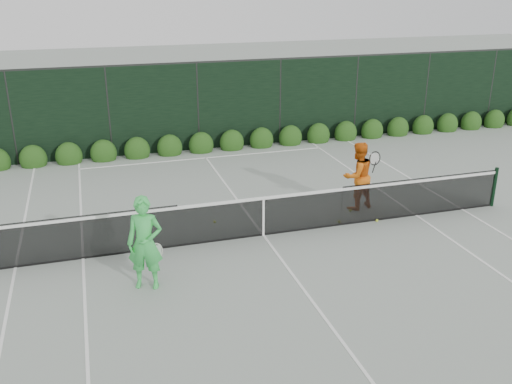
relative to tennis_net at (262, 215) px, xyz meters
name	(u,v)px	position (x,y,z in m)	size (l,w,h in m)	color
ground	(263,235)	(0.02, 0.00, -0.53)	(80.00, 80.00, 0.00)	gray
tennis_net	(262,215)	(0.00, 0.00, 0.00)	(12.90, 0.10, 1.07)	black
player_woman	(145,243)	(-2.87, -1.58, 0.41)	(0.80, 0.65, 1.89)	#3BCA54
player_man	(358,176)	(2.88, 0.92, 0.37)	(1.00, 0.85, 1.80)	orange
court_lines	(263,235)	(0.02, 0.00, -0.53)	(11.03, 23.83, 0.01)	white
windscreen_fence	(308,221)	(0.02, -2.71, 0.98)	(32.00, 21.07, 3.06)	black
hedge_row	(201,145)	(0.02, 7.15, -0.30)	(31.66, 0.65, 0.94)	#173A0F
tennis_balls	(321,218)	(1.69, 0.46, -0.50)	(3.97, 1.18, 0.07)	#D8EA34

